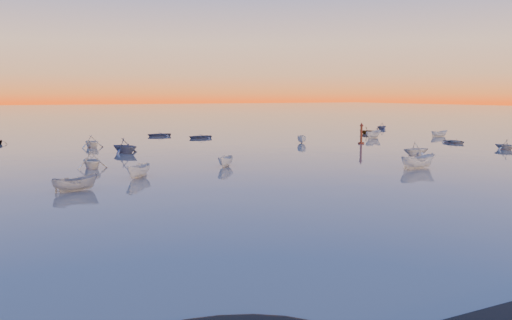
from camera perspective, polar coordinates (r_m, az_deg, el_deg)
ground at (r=116.68m, az=-17.09°, el=3.30°), size 600.00×600.00×0.00m
mud_lobes at (r=24.22m, az=25.38°, el=-12.19°), size 140.00×6.00×0.07m
moored_fleet at (r=70.81m, az=-11.06°, el=0.97°), size 124.00×58.00×1.20m
boat_near_center at (r=43.71m, az=-19.93°, el=-3.33°), size 2.09×3.91×1.29m
boat_near_right at (r=80.26m, az=26.58°, el=1.07°), size 3.43×1.98×1.13m
channel_marker at (r=82.18m, az=11.94°, el=2.80°), size 0.98×0.98×3.50m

